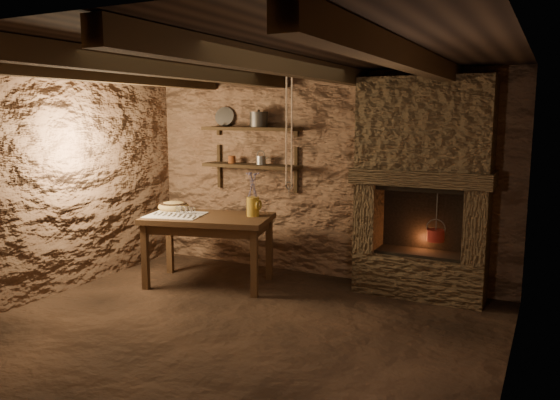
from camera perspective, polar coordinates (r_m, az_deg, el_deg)
The scene contains 25 objects.
floor at distance 5.03m, azimuth -5.04°, elevation -13.56°, with size 4.50×4.50×0.00m, color black.
back_wall at distance 6.46m, azimuth 4.25°, elevation 2.51°, with size 4.50×0.04×2.40m, color #4D3224.
front_wall at distance 3.22m, azimuth -24.61°, elevation -4.79°, with size 4.50×0.04×2.40m, color #4D3224.
left_wall at distance 6.19m, azimuth -23.17°, elevation 1.53°, with size 0.04×4.00×2.40m, color #4D3224.
right_wall at distance 4.00m, azimuth 23.23°, elevation -2.17°, with size 0.04×4.00×2.40m, color #4D3224.
ceiling at distance 4.67m, azimuth -5.46°, elevation 14.80°, with size 4.50×4.00×0.04m, color black.
beam_far_left at distance 5.61m, azimuth -18.82°, elevation 12.46°, with size 0.14×3.95×0.16m, color black.
beam_mid_left at distance 4.95m, azimuth -10.48°, elevation 13.31°, with size 0.14×3.95×0.16m, color black.
beam_mid_right at distance 4.42m, azimuth 0.21°, elevation 14.00°, with size 0.14×3.95×0.16m, color black.
beam_far_right at distance 4.07m, azimuth 13.31°, elevation 14.21°, with size 0.14×3.95×0.16m, color black.
shelf_lower at distance 6.69m, azimuth -3.02°, elevation 3.59°, with size 1.25×0.30×0.04m, color black.
shelf_upper at distance 6.66m, azimuth -3.05°, elevation 7.45°, with size 1.25×0.30×0.04m, color black.
hearth at distance 5.87m, azimuth 14.69°, elevation 1.85°, with size 1.43×0.51×2.30m.
work_table at distance 6.26m, azimuth -7.44°, elevation -4.95°, with size 1.54×1.11×0.79m.
linen_cloth at distance 6.28m, azimuth -10.88°, elevation -1.55°, with size 0.61×0.49×0.01m, color silver.
pewter_cutlery_row at distance 6.26m, azimuth -10.99°, elevation -1.49°, with size 0.51×0.20×0.01m, color gray, non-canonical shape.
drinking_glasses at distance 6.35m, azimuth -10.09°, elevation -1.01°, with size 0.20×0.06×0.08m, color white, non-canonical shape.
stoneware_jug at distance 6.09m, azimuth -2.83°, elevation 0.29°, with size 0.16×0.15×0.50m.
wooden_bowl at distance 6.61m, azimuth -11.06°, elevation -0.68°, with size 0.37×0.37×0.13m, color #AA8A49.
iron_stockpot at distance 6.61m, azimuth -2.24°, elevation 8.33°, with size 0.22×0.22×0.16m, color #2F2D2A.
tin_pan at distance 6.97m, azimuth -5.79°, elevation 8.66°, with size 0.25×0.25×0.03m, color gray.
small_kettle at distance 6.62m, azimuth -2.00°, elevation 4.18°, with size 0.16×0.12×0.17m, color gray, non-canonical shape.
rusty_tin at distance 6.82m, azimuth -5.04°, elevation 4.23°, with size 0.09×0.09×0.09m, color #572711.
red_pot at distance 5.87m, azimuth 15.96°, elevation -3.48°, with size 0.23×0.23×0.54m.
hanging_ropes at distance 5.54m, azimuth 0.96°, elevation 7.69°, with size 0.08×0.08×1.20m, color beige, non-canonical shape.
Camera 1 is at (2.48, -3.93, 1.92)m, focal length 35.00 mm.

